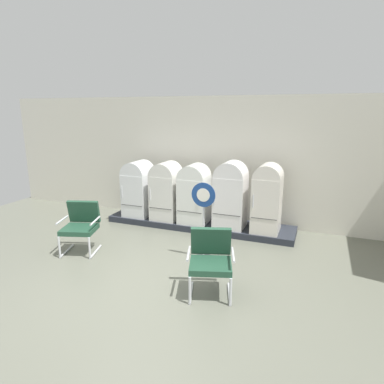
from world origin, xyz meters
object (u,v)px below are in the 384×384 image
(refrigerator_0, at_px, (138,187))
(refrigerator_2, at_px, (194,192))
(refrigerator_3, at_px, (230,193))
(sign_stand, at_px, (203,223))
(armchair_right, at_px, (211,258))
(refrigerator_4, at_px, (267,196))
(refrigerator_1, at_px, (166,189))
(armchair_left, at_px, (81,224))

(refrigerator_0, xyz_separation_m, refrigerator_2, (1.49, -0.03, 0.01))
(refrigerator_3, height_order, sign_stand, refrigerator_3)
(armchair_right, distance_m, sign_stand, 1.17)
(refrigerator_2, distance_m, armchair_right, 2.86)
(refrigerator_4, relative_size, armchair_right, 1.51)
(refrigerator_1, xyz_separation_m, armchair_left, (-0.88, -2.04, -0.32))
(refrigerator_1, distance_m, armchair_right, 3.26)
(refrigerator_2, height_order, armchair_right, refrigerator_2)
(refrigerator_3, distance_m, armchair_right, 2.61)
(refrigerator_1, height_order, sign_stand, refrigerator_1)
(sign_stand, bearing_deg, armchair_left, -167.86)
(refrigerator_1, xyz_separation_m, refrigerator_3, (1.59, -0.03, 0.06))
(armchair_left, height_order, sign_stand, sign_stand)
(refrigerator_0, relative_size, sign_stand, 0.93)
(refrigerator_2, bearing_deg, sign_stand, -63.33)
(armchair_right, bearing_deg, refrigerator_2, 115.90)
(refrigerator_2, distance_m, refrigerator_4, 1.66)
(armchair_left, xyz_separation_m, sign_stand, (2.36, 0.51, 0.15))
(sign_stand, bearing_deg, armchair_right, -65.23)
(sign_stand, bearing_deg, refrigerator_3, 85.95)
(refrigerator_2, relative_size, armchair_left, 1.41)
(refrigerator_0, xyz_separation_m, sign_stand, (2.24, -1.53, -0.15))
(refrigerator_3, height_order, armchair_left, refrigerator_3)
(refrigerator_2, xyz_separation_m, refrigerator_3, (0.86, -0.00, 0.06))
(refrigerator_1, relative_size, refrigerator_2, 1.00)
(armchair_left, relative_size, armchair_right, 1.00)
(refrigerator_2, distance_m, sign_stand, 1.69)
(refrigerator_3, bearing_deg, refrigerator_2, 179.82)
(refrigerator_1, height_order, refrigerator_2, refrigerator_1)
(armchair_right, relative_size, sign_stand, 0.67)
(armchair_right, bearing_deg, sign_stand, 114.77)
(refrigerator_2, relative_size, refrigerator_4, 0.93)
(armchair_right, bearing_deg, refrigerator_4, 80.73)
(refrigerator_1, relative_size, refrigerator_4, 0.93)
(armchair_left, height_order, armchair_right, same)
(refrigerator_3, bearing_deg, refrigerator_1, 178.96)
(armchair_left, bearing_deg, refrigerator_2, 51.45)
(refrigerator_0, height_order, refrigerator_2, refrigerator_2)
(refrigerator_0, relative_size, armchair_right, 1.40)
(refrigerator_1, bearing_deg, refrigerator_0, 179.73)
(refrigerator_2, distance_m, armchair_left, 2.59)
(armchair_right, xyz_separation_m, sign_stand, (-0.49, 1.05, 0.15))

